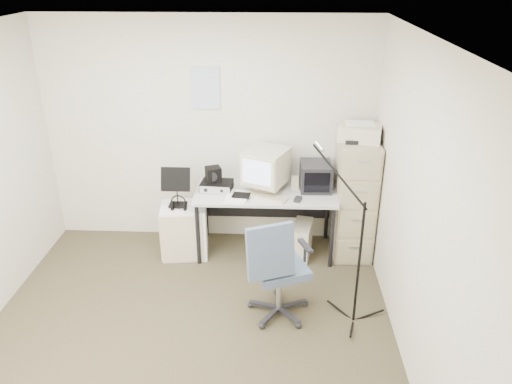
{
  "coord_description": "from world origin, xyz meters",
  "views": [
    {
      "loc": [
        0.75,
        -3.38,
        2.96
      ],
      "look_at": [
        0.55,
        0.95,
        0.95
      ],
      "focal_mm": 35.0,
      "sensor_mm": 36.0,
      "label": 1
    }
  ],
  "objects_px": {
    "desk": "(265,221)",
    "office_chair": "(280,266)",
    "filing_cabinet": "(354,198)",
    "side_cart": "(185,230)"
  },
  "relations": [
    {
      "from": "filing_cabinet",
      "to": "side_cart",
      "type": "relative_size",
      "value": 2.2
    },
    {
      "from": "desk",
      "to": "office_chair",
      "type": "bearing_deg",
      "value": -81.9
    },
    {
      "from": "filing_cabinet",
      "to": "office_chair",
      "type": "bearing_deg",
      "value": -125.17
    },
    {
      "from": "side_cart",
      "to": "desk",
      "type": "bearing_deg",
      "value": 0.93
    },
    {
      "from": "filing_cabinet",
      "to": "office_chair",
      "type": "distance_m",
      "value": 1.39
    },
    {
      "from": "office_chair",
      "to": "side_cart",
      "type": "distance_m",
      "value": 1.44
    },
    {
      "from": "filing_cabinet",
      "to": "office_chair",
      "type": "height_order",
      "value": "filing_cabinet"
    },
    {
      "from": "desk",
      "to": "office_chair",
      "type": "distance_m",
      "value": 1.12
    },
    {
      "from": "desk",
      "to": "side_cart",
      "type": "relative_size",
      "value": 2.54
    },
    {
      "from": "desk",
      "to": "filing_cabinet",
      "type": "bearing_deg",
      "value": 1.81
    }
  ]
}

